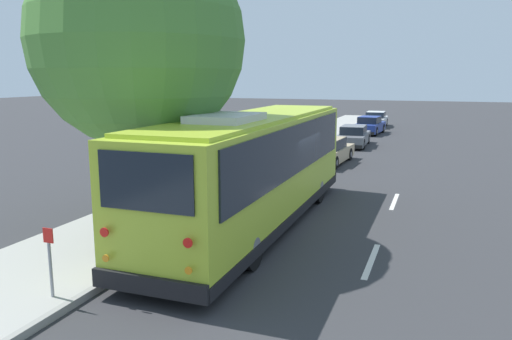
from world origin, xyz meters
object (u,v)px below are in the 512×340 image
parked_sedan_blue (370,126)px  sign_post_near (50,262)px  parked_sedan_white (376,120)px  sign_post_far (110,234)px  fire_hydrant (277,161)px  parked_sedan_gray (353,136)px  shuttle_bus (255,165)px  street_tree (141,26)px  parked_sedan_tan (328,152)px

parked_sedan_blue → sign_post_near: 31.20m
parked_sedan_blue → parked_sedan_white: bearing=7.0°
sign_post_far → fire_hydrant: (11.94, -0.01, -0.27)m
parked_sedan_blue → sign_post_far: sign_post_far is taller
parked_sedan_white → sign_post_near: bearing=176.5°
parked_sedan_gray → parked_sedan_white: bearing=-1.1°
shuttle_bus → street_tree: size_ratio=1.32×
parked_sedan_gray → parked_sedan_blue: (7.13, -0.02, 0.02)m
parked_sedan_blue → sign_post_near: sign_post_near is taller
parked_sedan_white → sign_post_far: bearing=176.4°
street_tree → parked_sedan_tan: bearing=-10.3°
parked_sedan_tan → sign_post_far: sign_post_far is taller
parked_sedan_tan → sign_post_near: 17.21m
parked_sedan_tan → sign_post_far: bearing=177.9°
sign_post_near → sign_post_far: (1.82, -0.00, -0.02)m
sign_post_near → shuttle_bus: bearing=-16.8°
parked_sedan_blue → sign_post_far: size_ratio=3.38×
street_tree → fire_hydrant: (9.19, -0.79, -4.96)m
parked_sedan_tan → sign_post_far: 15.40m
sign_post_far → fire_hydrant: size_ratio=1.60×
shuttle_bus → parked_sedan_white: shuttle_bus is taller
fire_hydrant → parked_sedan_tan: bearing=-24.0°
shuttle_bus → sign_post_far: shuttle_bus is taller
parked_sedan_blue → parked_sedan_white: size_ratio=0.97×
parked_sedan_blue → street_tree: street_tree is taller
parked_sedan_white → sign_post_far: size_ratio=3.50×
parked_sedan_tan → parked_sedan_gray: bearing=2.4°
shuttle_bus → sign_post_near: size_ratio=8.47×
shuttle_bus → parked_sedan_tan: 11.18m
parked_sedan_gray → sign_post_far: size_ratio=3.64×
parked_sedan_gray → fire_hydrant: parked_sedan_gray is taller
parked_sedan_gray → parked_sedan_white: (12.90, 0.23, 0.02)m
street_tree → parked_sedan_blue: bearing=-5.3°
parked_sedan_blue → shuttle_bus: bearing=-175.2°
parked_sedan_blue → fire_hydrant: 17.48m
fire_hydrant → street_tree: bearing=175.1°
shuttle_bus → parked_sedan_blue: size_ratio=2.59×
parked_sedan_blue → street_tree: 27.15m
parked_sedan_white → fire_hydrant: 23.21m
parked_sedan_tan → parked_sedan_gray: parked_sedan_tan is taller
parked_sedan_blue → fire_hydrant: parked_sedan_blue is taller
parked_sedan_blue → sign_post_near: size_ratio=3.27×
parked_sedan_white → street_tree: (-32.36, 2.20, 4.91)m
parked_sedan_tan → sign_post_far: (-15.33, 1.52, 0.23)m
parked_sedan_gray → parked_sedan_blue: parked_sedan_blue is taller
street_tree → fire_hydrant: size_ratio=10.59×
sign_post_far → street_tree: bearing=15.7°
parked_sedan_blue → street_tree: (-26.59, 2.45, 4.90)m
parked_sedan_tan → fire_hydrant: size_ratio=5.77×
sign_post_near → fire_hydrant: bearing=-0.1°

